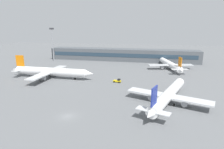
{
  "coord_description": "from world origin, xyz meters",
  "views": [
    {
      "loc": [
        23.64,
        -46.63,
        25.31
      ],
      "look_at": [
        4.44,
        40.0,
        3.0
      ],
      "focal_mm": 30.45,
      "sensor_mm": 36.0,
      "label": 1
    }
  ],
  "objects_px": {
    "floodlight_tower_west": "(53,42)",
    "baggage_tug_yellow": "(118,81)",
    "airplane_mid": "(51,72)",
    "airplane_near": "(169,94)",
    "airplane_far": "(170,64)"
  },
  "relations": [
    {
      "from": "baggage_tug_yellow",
      "to": "airplane_near",
      "type": "bearing_deg",
      "value": -43.2
    },
    {
      "from": "airplane_near",
      "to": "floodlight_tower_west",
      "type": "distance_m",
      "value": 102.55
    },
    {
      "from": "airplane_near",
      "to": "airplane_mid",
      "type": "height_order",
      "value": "airplane_mid"
    },
    {
      "from": "floodlight_tower_west",
      "to": "baggage_tug_yellow",
      "type": "bearing_deg",
      "value": -37.61
    },
    {
      "from": "airplane_near",
      "to": "airplane_mid",
      "type": "xyz_separation_m",
      "value": [
        -55.92,
        20.59,
        0.34
      ]
    },
    {
      "from": "airplane_near",
      "to": "airplane_far",
      "type": "relative_size",
      "value": 1.03
    },
    {
      "from": "airplane_near",
      "to": "floodlight_tower_west",
      "type": "bearing_deg",
      "value": 140.76
    },
    {
      "from": "airplane_near",
      "to": "airplane_far",
      "type": "height_order",
      "value": "airplane_near"
    },
    {
      "from": "baggage_tug_yellow",
      "to": "airplane_mid",
      "type": "bearing_deg",
      "value": 179.59
    },
    {
      "from": "airplane_near",
      "to": "baggage_tug_yellow",
      "type": "relative_size",
      "value": 10.35
    },
    {
      "from": "airplane_near",
      "to": "baggage_tug_yellow",
      "type": "bearing_deg",
      "value": 136.8
    },
    {
      "from": "airplane_near",
      "to": "floodlight_tower_west",
      "type": "height_order",
      "value": "floodlight_tower_west"
    },
    {
      "from": "airplane_mid",
      "to": "airplane_far",
      "type": "height_order",
      "value": "airplane_mid"
    },
    {
      "from": "airplane_mid",
      "to": "floodlight_tower_west",
      "type": "relative_size",
      "value": 1.82
    },
    {
      "from": "airplane_near",
      "to": "airplane_far",
      "type": "bearing_deg",
      "value": 85.64
    }
  ]
}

